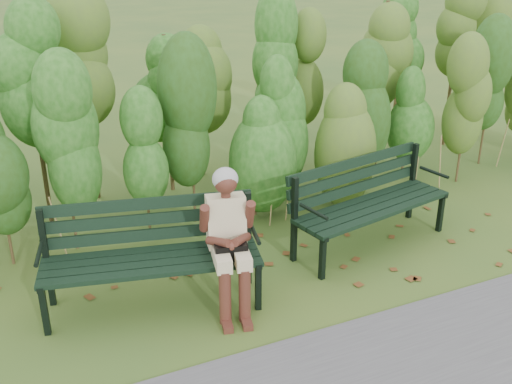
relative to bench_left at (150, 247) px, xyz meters
name	(u,v)px	position (x,y,z in m)	size (l,w,h in m)	color
ground	(271,276)	(1.13, -0.07, -0.55)	(80.00, 80.00, 0.00)	#325421
hedge_band	(201,103)	(1.13, 1.79, 0.71)	(11.04, 1.67, 2.42)	#47381E
leaf_litter	(257,286)	(0.93, -0.17, -0.54)	(5.88, 2.17, 0.01)	brown
bench_left	(150,247)	(0.00, 0.00, 0.00)	(1.94, 1.00, 0.93)	black
bench_right	(366,196)	(2.34, 0.17, -0.02)	(1.88, 0.92, 0.90)	black
seated_woman	(228,232)	(0.60, -0.33, 0.17)	(0.50, 0.73, 1.25)	beige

